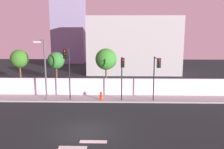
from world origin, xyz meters
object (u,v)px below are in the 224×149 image
roadside_tree_leftmost (19,59)px  roadside_tree_midright (106,59)px  street_lamp_curbside (44,64)px  traffic_light_right (122,70)px  traffic_light_center (67,64)px  traffic_light_left (157,70)px  roadside_tree_midleft (56,61)px  fire_hydrant (101,95)px

roadside_tree_leftmost → roadside_tree_midright: 9.58m
street_lamp_curbside → traffic_light_right: bearing=-2.7°
traffic_light_center → roadside_tree_midright: 4.91m
roadside_tree_leftmost → street_lamp_curbside: bearing=-40.3°
roadside_tree_midright → traffic_light_right: bearing=-63.3°
roadside_tree_midright → traffic_light_left: bearing=-36.2°
street_lamp_curbside → roadside_tree_leftmost: (-3.63, 3.07, 0.04)m
traffic_light_center → traffic_light_right: (5.34, -0.11, -0.54)m
roadside_tree_leftmost → roadside_tree_midright: size_ratio=0.97×
traffic_light_center → traffic_light_right: traffic_light_center is taller
roadside_tree_leftmost → roadside_tree_midright: bearing=0.0°
roadside_tree_midleft → roadside_tree_midright: bearing=0.0°
traffic_light_right → roadside_tree_leftmost: size_ratio=0.89×
traffic_light_left → traffic_light_center: bearing=177.8°
street_lamp_curbside → roadside_tree_midright: street_lamp_curbside is taller
traffic_light_center → street_lamp_curbside: (-2.35, 0.26, -0.04)m
traffic_light_left → roadside_tree_midleft: (-10.52, 3.66, 0.32)m
roadside_tree_midleft → street_lamp_curbside: bearing=-98.0°
traffic_light_right → fire_hydrant: bearing=166.6°
roadside_tree_midleft → roadside_tree_leftmost: bearing=180.0°
traffic_light_center → traffic_light_left: bearing=-2.2°
roadside_tree_midleft → traffic_light_left: bearing=-19.2°
street_lamp_curbside → traffic_light_center: bearing=-6.2°
traffic_light_center → roadside_tree_midleft: size_ratio=1.11×
roadside_tree_midleft → roadside_tree_midright: 5.53m
roadside_tree_leftmost → roadside_tree_midleft: 4.06m
street_lamp_curbside → roadside_tree_leftmost: 4.75m
roadside_tree_leftmost → roadside_tree_midleft: roadside_tree_leftmost is taller
traffic_light_center → roadside_tree_midright: bearing=42.7°
traffic_light_left → fire_hydrant: (-5.37, 0.72, -2.79)m
traffic_light_left → roadside_tree_midleft: bearing=160.8°
street_lamp_curbside → roadside_tree_midright: 6.70m
traffic_light_left → traffic_light_center: 8.62m
traffic_light_right → fire_hydrant: 3.49m
traffic_light_center → roadside_tree_midright: traffic_light_center is taller
traffic_light_left → roadside_tree_midright: bearing=143.8°
traffic_light_center → roadside_tree_leftmost: 6.84m
fire_hydrant → roadside_tree_midright: 4.42m
street_lamp_curbside → roadside_tree_midleft: 3.11m
traffic_light_right → street_lamp_curbside: (-7.68, 0.36, 0.50)m
traffic_light_left → roadside_tree_leftmost: bearing=165.9°
traffic_light_center → fire_hydrant: bearing=6.9°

